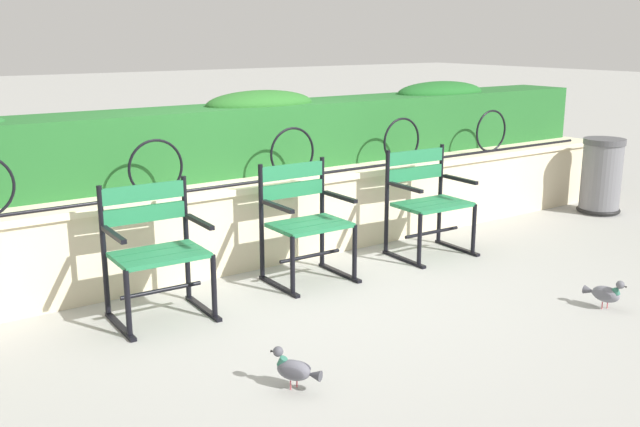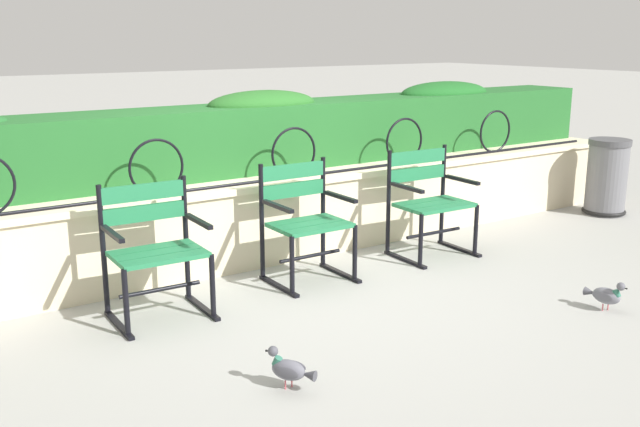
% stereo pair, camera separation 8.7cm
% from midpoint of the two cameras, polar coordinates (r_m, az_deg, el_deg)
% --- Properties ---
extents(ground_plane, '(60.00, 60.00, 0.00)m').
position_cam_midpoint_polar(ground_plane, '(5.41, 0.81, -5.79)').
color(ground_plane, '#9E9E99').
extents(stone_wall, '(8.19, 0.41, 0.68)m').
position_cam_midpoint_polar(stone_wall, '(5.96, -3.62, -0.48)').
color(stone_wall, beige).
rests_on(stone_wall, ground).
extents(iron_arch_fence, '(7.63, 0.02, 0.42)m').
position_cam_midpoint_polar(iron_arch_fence, '(5.64, -6.11, 3.94)').
color(iron_arch_fence, black).
rests_on(iron_arch_fence, stone_wall).
extents(hedge_row, '(8.02, 0.61, 0.68)m').
position_cam_midpoint_polar(hedge_row, '(6.27, -5.61, 6.22)').
color(hedge_row, '#236028').
rests_on(hedge_row, stone_wall).
extents(park_chair_left, '(0.63, 0.54, 0.89)m').
position_cam_midpoint_polar(park_chair_left, '(4.87, -12.42, -2.56)').
color(park_chair_left, '#237547').
rests_on(park_chair_left, ground).
extents(park_chair_centre, '(0.60, 0.52, 0.89)m').
position_cam_midpoint_polar(park_chair_centre, '(5.46, -0.77, -0.43)').
color(park_chair_centre, '#237547').
rests_on(park_chair_centre, ground).
extents(park_chair_right, '(0.65, 0.54, 0.89)m').
position_cam_midpoint_polar(park_chair_right, '(6.17, 8.93, 1.12)').
color(park_chair_right, '#237547').
rests_on(park_chair_right, ground).
extents(pigeon_near_chairs, '(0.20, 0.26, 0.22)m').
position_cam_midpoint_polar(pigeon_near_chairs, '(3.91, -1.78, -12.11)').
color(pigeon_near_chairs, '#5B5B66').
rests_on(pigeon_near_chairs, ground).
extents(pigeon_far_side, '(0.13, 0.29, 0.22)m').
position_cam_midpoint_polar(pigeon_far_side, '(5.31, 21.98, -5.94)').
color(pigeon_far_side, slate).
rests_on(pigeon_far_side, ground).
extents(trash_bin, '(0.44, 0.44, 0.78)m').
position_cam_midpoint_polar(trash_bin, '(8.06, 21.88, 2.56)').
color(trash_bin, slate).
rests_on(trash_bin, ground).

